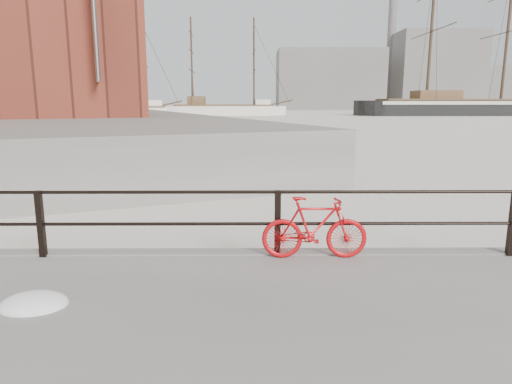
% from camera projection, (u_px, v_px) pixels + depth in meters
% --- Properties ---
extents(ground, '(400.00, 400.00, 0.00)m').
position_uv_depth(ground, '(501.00, 273.00, 7.09)').
color(ground, white).
rests_on(ground, ground).
extents(far_quay, '(78.44, 148.07, 1.80)m').
position_uv_depth(far_quay, '(39.00, 111.00, 77.21)').
color(far_quay, gray).
rests_on(far_quay, ground).
extents(guardrail, '(28.00, 0.10, 1.00)m').
position_uv_depth(guardrail, '(512.00, 223.00, 6.78)').
color(guardrail, black).
rests_on(guardrail, promenade).
extents(bicycle, '(1.54, 0.24, 0.93)m').
position_uv_depth(bicycle, '(315.00, 228.00, 6.66)').
color(bicycle, red).
rests_on(bicycle, promenade).
extents(barque_black, '(61.60, 20.97, 34.60)m').
position_uv_depth(barque_black, '(499.00, 115.00, 85.13)').
color(barque_black, black).
rests_on(barque_black, ground).
extents(schooner_mid, '(25.60, 11.56, 18.49)m').
position_uv_depth(schooner_mid, '(224.00, 115.00, 86.05)').
color(schooner_mid, silver).
rests_on(schooner_mid, ground).
extents(schooner_left, '(25.29, 19.34, 17.62)m').
position_uv_depth(schooner_left, '(110.00, 118.00, 72.00)').
color(schooner_left, silver).
rests_on(schooner_left, ground).
extents(apartment_cream, '(24.16, 21.40, 21.20)m').
position_uv_depth(apartment_cream, '(13.00, 31.00, 65.14)').
color(apartment_cream, beige).
rests_on(apartment_cream, far_quay).
extents(apartment_grey, '(26.02, 22.15, 23.20)m').
position_uv_depth(apartment_grey, '(24.00, 42.00, 84.88)').
color(apartment_grey, '#A9A8A3').
rests_on(apartment_grey, far_quay).
extents(apartment_brick, '(27.87, 22.90, 21.20)m').
position_uv_depth(apartment_brick, '(33.00, 58.00, 105.92)').
color(apartment_brick, brown).
rests_on(apartment_brick, far_quay).
extents(industrial_west, '(32.00, 18.00, 18.00)m').
position_uv_depth(industrial_west, '(328.00, 80.00, 142.76)').
color(industrial_west, gray).
rests_on(industrial_west, ground).
extents(industrial_mid, '(26.00, 20.00, 24.00)m').
position_uv_depth(industrial_mid, '(434.00, 71.00, 147.34)').
color(industrial_mid, gray).
rests_on(industrial_mid, ground).
extents(industrial_east, '(20.00, 16.00, 14.00)m').
position_uv_depth(industrial_east, '(495.00, 88.00, 153.40)').
color(industrial_east, gray).
rests_on(industrial_east, ground).
extents(smokestack, '(2.80, 2.80, 44.00)m').
position_uv_depth(smokestack, '(391.00, 41.00, 150.19)').
color(smokestack, gray).
rests_on(smokestack, ground).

